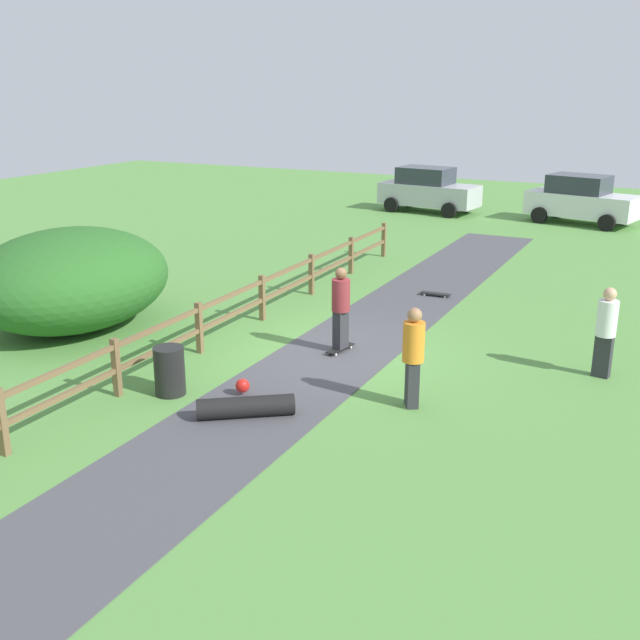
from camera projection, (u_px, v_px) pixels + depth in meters
name	position (u px, v px, depth m)	size (l,w,h in m)	color
ground_plane	(338.00, 353.00, 16.09)	(60.00, 60.00, 0.00)	#568E42
asphalt_path	(338.00, 352.00, 16.09)	(2.40, 28.00, 0.02)	#47474C
wooden_fence	(232.00, 307.00, 17.00)	(0.12, 18.12, 1.10)	brown
bush_large	(71.00, 279.00, 17.45)	(4.07, 4.88, 2.30)	#286023
trash_bin	(170.00, 371.00, 13.86)	(0.56, 0.56, 0.90)	black
skater_riding	(341.00, 305.00, 15.82)	(0.44, 0.82, 1.82)	black
skater_fallen	(245.00, 405.00, 13.01)	(1.56, 1.53, 0.36)	black
skateboard_loose	(436.00, 294.00, 20.20)	(0.80, 0.22, 0.08)	black
bystander_orange	(413.00, 353.00, 13.17)	(0.52, 0.52, 1.81)	#2D2D33
bystander_white	(606.00, 328.00, 14.52)	(0.44, 0.44, 1.78)	#2D2D33
parked_car_white	(581.00, 200.00, 30.23)	(4.47, 2.69, 1.92)	silver
parked_car_silver	(428.00, 190.00, 32.94)	(4.36, 2.36, 1.92)	#B7B7BC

